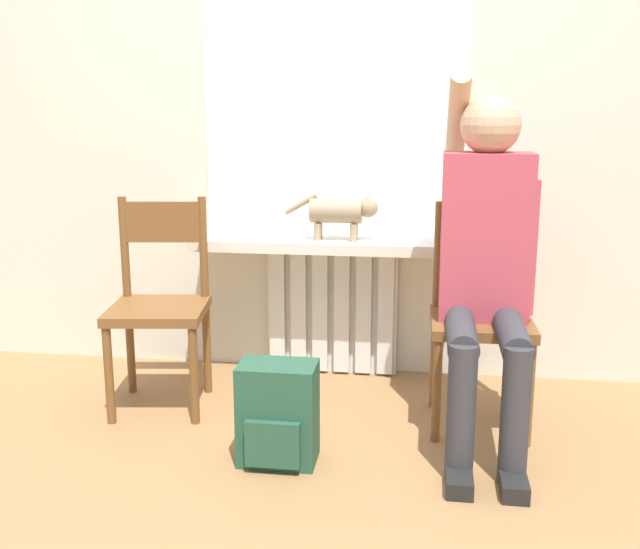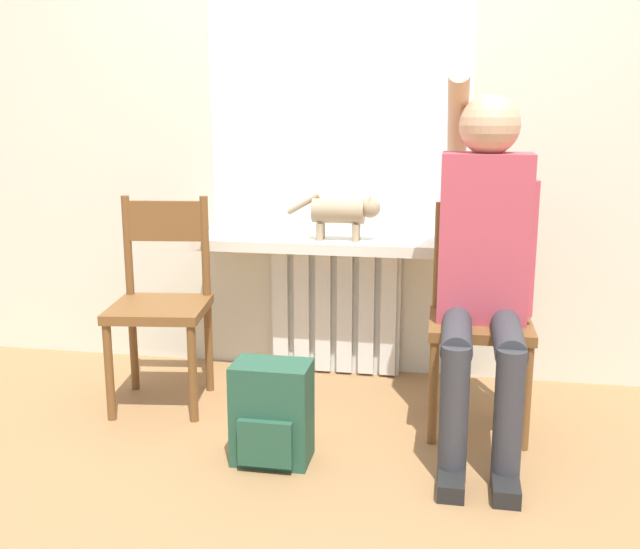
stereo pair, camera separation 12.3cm
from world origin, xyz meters
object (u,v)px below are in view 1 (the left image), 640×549
(chair_right, at_px, (481,314))
(chair_left, at_px, (160,301))
(cat, at_px, (341,211))
(backpack, at_px, (278,414))
(person, at_px, (487,253))

(chair_right, bearing_deg, chair_left, 178.87)
(cat, bearing_deg, chair_right, -31.81)
(backpack, bearing_deg, person, 25.35)
(chair_left, relative_size, person, 0.63)
(cat, xyz_separation_m, backpack, (-0.13, -0.85, -0.63))
(chair_right, xyz_separation_m, cat, (-0.61, 0.38, 0.35))
(person, distance_m, cat, 0.79)
(cat, bearing_deg, chair_left, -152.64)
(person, height_order, backpack, person)
(chair_right, distance_m, person, 0.30)
(chair_left, height_order, backpack, chair_left)
(cat, height_order, backpack, cat)
(chair_left, distance_m, cat, 0.89)
(chair_right, height_order, person, person)
(person, relative_size, backpack, 3.80)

